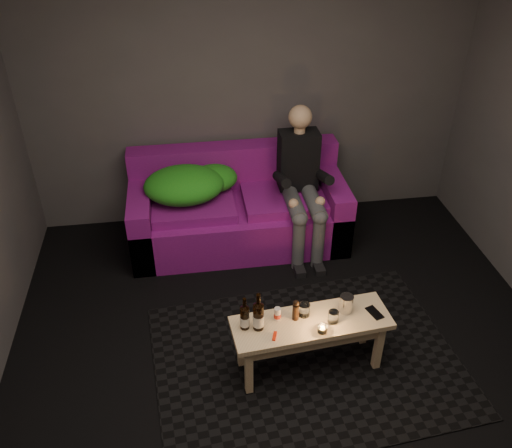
{
  "coord_description": "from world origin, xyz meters",
  "views": [
    {
      "loc": [
        -0.62,
        -2.34,
        2.99
      ],
      "look_at": [
        -0.11,
        1.13,
        0.6
      ],
      "focal_mm": 38.0,
      "sensor_mm": 36.0,
      "label": 1
    }
  ],
  "objects_px": {
    "sofa": "(238,210)",
    "beer_bottle_b": "(258,316)",
    "coffee_table": "(311,329)",
    "steel_cup": "(346,304)",
    "beer_bottle_a": "(245,317)",
    "person": "(301,180)"
  },
  "relations": [
    {
      "from": "sofa",
      "to": "beer_bottle_b",
      "type": "bearing_deg",
      "value": -92.01
    },
    {
      "from": "coffee_table",
      "to": "steel_cup",
      "type": "xyz_separation_m",
      "value": [
        0.25,
        0.06,
        0.14
      ]
    },
    {
      "from": "sofa",
      "to": "beer_bottle_b",
      "type": "distance_m",
      "value": 1.66
    },
    {
      "from": "coffee_table",
      "to": "beer_bottle_b",
      "type": "relative_size",
      "value": 3.77
    },
    {
      "from": "sofa",
      "to": "coffee_table",
      "type": "bearing_deg",
      "value": -79.52
    },
    {
      "from": "sofa",
      "to": "beer_bottle_a",
      "type": "xyz_separation_m",
      "value": [
        -0.14,
        -1.63,
        0.23
      ]
    },
    {
      "from": "beer_bottle_a",
      "to": "beer_bottle_b",
      "type": "distance_m",
      "value": 0.09
    },
    {
      "from": "beer_bottle_b",
      "to": "steel_cup",
      "type": "xyz_separation_m",
      "value": [
        0.61,
        0.07,
        -0.04
      ]
    },
    {
      "from": "beer_bottle_a",
      "to": "sofa",
      "type": "bearing_deg",
      "value": 84.92
    },
    {
      "from": "beer_bottle_b",
      "to": "steel_cup",
      "type": "height_order",
      "value": "beer_bottle_b"
    },
    {
      "from": "sofa",
      "to": "coffee_table",
      "type": "height_order",
      "value": "sofa"
    },
    {
      "from": "steel_cup",
      "to": "person",
      "type": "bearing_deg",
      "value": 90.27
    },
    {
      "from": "person",
      "to": "beer_bottle_b",
      "type": "relative_size",
      "value": 4.41
    },
    {
      "from": "sofa",
      "to": "beer_bottle_a",
      "type": "distance_m",
      "value": 1.65
    },
    {
      "from": "sofa",
      "to": "coffee_table",
      "type": "relative_size",
      "value": 1.75
    },
    {
      "from": "sofa",
      "to": "person",
      "type": "bearing_deg",
      "value": -16.0
    },
    {
      "from": "person",
      "to": "beer_bottle_a",
      "type": "height_order",
      "value": "person"
    },
    {
      "from": "sofa",
      "to": "coffee_table",
      "type": "xyz_separation_m",
      "value": [
        0.3,
        -1.63,
        0.06
      ]
    },
    {
      "from": "sofa",
      "to": "person",
      "type": "height_order",
      "value": "person"
    },
    {
      "from": "beer_bottle_b",
      "to": "steel_cup",
      "type": "bearing_deg",
      "value": 6.93
    },
    {
      "from": "person",
      "to": "steel_cup",
      "type": "xyz_separation_m",
      "value": [
        0.01,
        -1.41,
        -0.16
      ]
    },
    {
      "from": "person",
      "to": "beer_bottle_b",
      "type": "distance_m",
      "value": 1.61
    }
  ]
}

